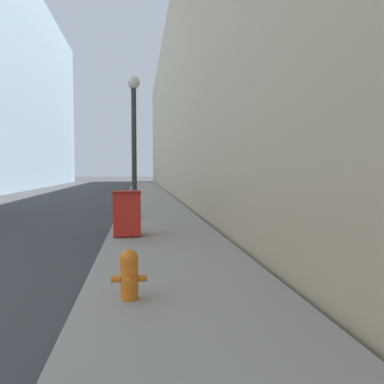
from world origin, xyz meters
TOP-DOWN VIEW (x-y plane):
  - sidewalk_right at (5.65, 18.00)m, footprint 2.97×60.00m
  - building_right_stone at (13.24, 26.00)m, footprint 12.00×60.00m
  - fire_hydrant at (4.86, 1.08)m, footprint 0.47×0.36m
  - trash_bin at (4.69, 5.91)m, footprint 0.71×0.70m
  - lamppost at (4.83, 9.78)m, footprint 0.45×0.45m

SIDE VIEW (x-z plane):
  - sidewalk_right at x=5.65m, z-range 0.00..0.13m
  - fire_hydrant at x=4.86m, z-range 0.14..0.80m
  - trash_bin at x=4.69m, z-range 0.14..1.31m
  - lamppost at x=4.83m, z-range 0.54..5.57m
  - building_right_stone at x=13.24m, z-range 0.00..13.81m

